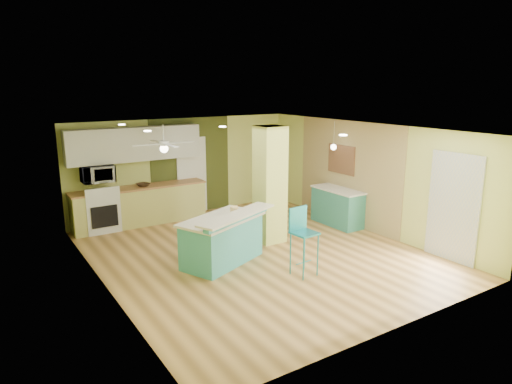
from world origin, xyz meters
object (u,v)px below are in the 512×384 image
peninsula (223,239)px  canister (234,211)px  side_counter (337,207)px  fruit_bowl (143,185)px  bar_stool (302,230)px

peninsula → canister: size_ratio=12.67×
side_counter → fruit_bowl: bearing=146.7°
peninsula → fruit_bowl: 3.28m
bar_stool → canister: bar_stool is taller
bar_stool → side_counter: (2.58, 1.85, -0.38)m
side_counter → canister: 3.29m
side_counter → peninsula: bearing=-169.8°
bar_stool → fruit_bowl: bearing=102.3°
peninsula → bar_stool: size_ratio=1.67×
canister → side_counter: bearing=9.8°
fruit_bowl → canister: 3.21m
peninsula → fruit_bowl: bearing=74.2°
bar_stool → canister: 1.45m
side_counter → fruit_bowl: (-3.92, 2.58, 0.53)m
fruit_bowl → canister: canister is taller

